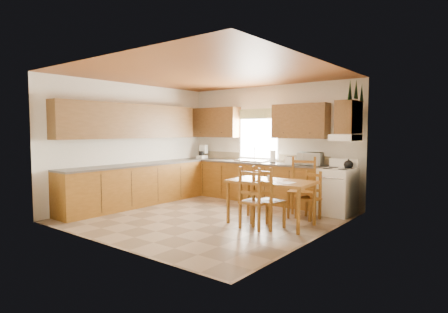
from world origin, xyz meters
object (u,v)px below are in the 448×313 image
Objects in this scene: stove at (338,192)px; chair_near_right at (269,197)px; dining_table at (271,202)px; chair_far_right at (302,188)px; chair_far_left at (308,195)px; chair_near_left at (255,198)px; microwave at (310,159)px.

chair_near_right is (-0.55, -1.66, 0.07)m from stove.
chair_far_right reaches higher than dining_table.
stove is 1.01× the size of chair_far_left.
stove is 0.87× the size of chair_near_left.
chair_near_right is at bearing -138.41° from chair_near_left.
dining_table is at bearing -58.43° from chair_near_right.
microwave reaches higher than chair_near_right.
chair_far_right reaches higher than chair_near_left.
dining_table is 1.63× the size of chair_far_left.
dining_table is at bearing -101.87° from chair_far_left.
microwave is 0.40× the size of chair_far_right.
chair_near_right is at bearing -91.83° from chair_far_left.
stove is 0.79× the size of chair_far_right.
microwave is 1.18m from chair_far_left.
chair_near_left reaches higher than chair_far_left.
chair_near_right is at bearing -94.51° from microwave.
chair_far_left is at bearing 61.74° from dining_table.
chair_near_left is (-0.02, -2.07, -0.54)m from microwave.
chair_near_left is at bearing 50.63° from chair_near_right.
chair_near_right is 1.06m from chair_far_right.
chair_near_right is (0.10, -0.22, 0.13)m from dining_table.
microwave is 0.44× the size of chair_near_right.
chair_far_left is (0.42, 1.15, -0.07)m from chair_near_left.
microwave is (-0.70, 0.25, 0.61)m from stove.
dining_table is 1.39× the size of chair_near_right.
dining_table is at bearing -97.13° from microwave.
chair_far_left is at bearing -110.95° from chair_near_left.
microwave is at bearing 125.95° from chair_far_left.
dining_table is (-0.65, -1.44, -0.06)m from stove.
microwave is at bearing 87.88° from dining_table.
microwave is at bearing 164.62° from stove.
microwave reaches higher than chair_far_left.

